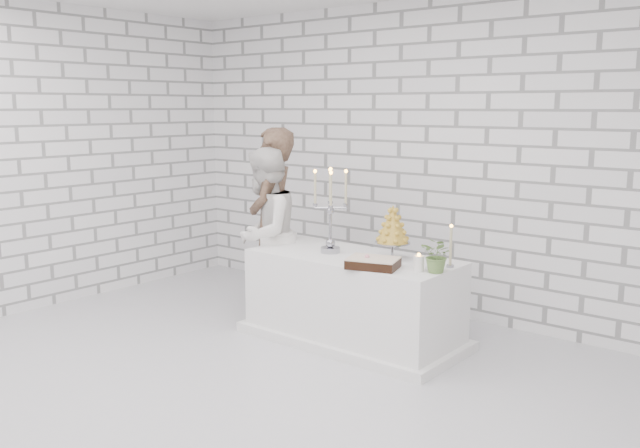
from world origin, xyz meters
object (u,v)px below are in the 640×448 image
at_px(cake_table, 353,298).
at_px(bride, 265,234).
at_px(croquembouche, 393,232).
at_px(groom, 273,223).
at_px(candelabra, 330,210).

height_order(cake_table, bride, bride).
bearing_deg(bride, croquembouche, 77.19).
relative_size(groom, bride, 1.11).
relative_size(candelabra, croquembouche, 1.63).
bearing_deg(groom, croquembouche, 62.88).
bearing_deg(bride, candelabra, 71.47).
height_order(candelabra, croquembouche, candelabra).
xyz_separation_m(cake_table, bride, (-1.02, -0.02, 0.44)).
distance_m(cake_table, candelabra, 0.78).
relative_size(cake_table, bride, 1.11).
distance_m(groom, croquembouche, 1.38).
bearing_deg(cake_table, candelabra, -174.03).
distance_m(bride, croquembouche, 1.36).
height_order(cake_table, croquembouche, croquembouche).
height_order(cake_table, groom, groom).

